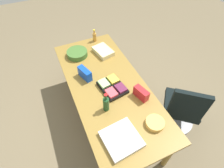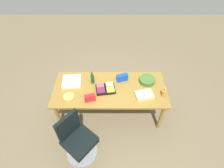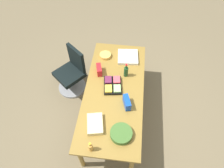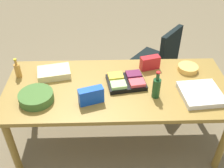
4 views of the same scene
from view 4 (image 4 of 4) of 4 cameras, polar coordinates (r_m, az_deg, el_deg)
The scene contains 12 objects.
ground_plane at distance 3.10m, azimuth 1.01°, elevation -11.76°, with size 10.00×10.00×0.00m, color #73654A.
conference_table at distance 2.61m, azimuth 1.18°, elevation -1.82°, with size 2.17×0.95×0.77m.
office_chair at distance 3.58m, azimuth 9.32°, elevation 3.49°, with size 0.68×0.68×0.95m.
sheet_cake at distance 2.75m, azimuth -12.33°, elevation 2.40°, with size 0.32×0.22×0.07m, color beige.
pizza_box at distance 2.57m, azimuth 18.52°, elevation -2.00°, with size 0.36×0.36×0.05m, color silver.
fruit_platter at distance 2.57m, azimuth 3.04°, elevation 0.56°, with size 0.40×0.33×0.07m.
chip_bowl at distance 2.87m, azimuth 15.97°, elevation 3.29°, with size 0.21×0.21×0.05m, color #E0AC50.
wine_bottle at distance 2.41m, azimuth 9.51°, elevation -0.72°, with size 0.09×0.09×0.27m.
salad_bowl at distance 2.47m, azimuth -15.95°, elevation -2.70°, with size 0.31×0.31×0.08m, color #41692C.
chip_bag_red at distance 2.80m, azimuth 8.14°, elevation 4.53°, with size 0.20×0.08×0.14m, color red.
dressing_bottle at distance 2.81m, azimuth -19.59°, elevation 2.87°, with size 0.08×0.08×0.21m.
chip_bag_blue at distance 2.34m, azimuth -4.53°, elevation -2.51°, with size 0.22×0.08×0.15m, color blue.
Camera 4 is at (-0.11, -2.01, 2.35)m, focal length 42.61 mm.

